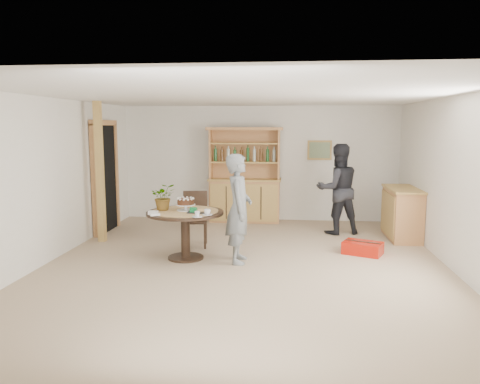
% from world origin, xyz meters
% --- Properties ---
extents(ground, '(7.00, 7.00, 0.00)m').
position_xyz_m(ground, '(0.00, 0.00, 0.00)').
color(ground, tan).
rests_on(ground, ground).
extents(room_shell, '(6.04, 7.04, 2.52)m').
position_xyz_m(room_shell, '(0.00, 0.01, 1.74)').
color(room_shell, white).
rests_on(room_shell, ground).
extents(doorway, '(0.13, 1.10, 2.18)m').
position_xyz_m(doorway, '(-2.93, 2.00, 1.11)').
color(doorway, black).
rests_on(doorway, ground).
extents(pine_post, '(0.12, 0.12, 2.50)m').
position_xyz_m(pine_post, '(-2.70, 1.20, 1.25)').
color(pine_post, tan).
rests_on(pine_post, ground).
extents(hutch, '(1.62, 0.54, 2.04)m').
position_xyz_m(hutch, '(-0.30, 3.24, 0.69)').
color(hutch, tan).
rests_on(hutch, ground).
extents(sideboard, '(0.54, 1.26, 0.94)m').
position_xyz_m(sideboard, '(2.74, 2.00, 0.47)').
color(sideboard, tan).
rests_on(sideboard, ground).
extents(dining_table, '(1.20, 1.20, 0.76)m').
position_xyz_m(dining_table, '(-0.96, 0.26, 0.60)').
color(dining_table, black).
rests_on(dining_table, ground).
extents(dining_chair, '(0.47, 0.47, 0.95)m').
position_xyz_m(dining_chair, '(-0.97, 1.08, 0.54)').
color(dining_chair, black).
rests_on(dining_chair, ground).
extents(birthday_cake, '(0.30, 0.30, 0.20)m').
position_xyz_m(birthday_cake, '(-0.96, 0.31, 0.88)').
color(birthday_cake, white).
rests_on(birthday_cake, dining_table).
extents(flower_vase, '(0.47, 0.44, 0.42)m').
position_xyz_m(flower_vase, '(-1.31, 0.31, 0.97)').
color(flower_vase, '#3F7233').
rests_on(flower_vase, dining_table).
extents(gift_tray, '(0.30, 0.20, 0.08)m').
position_xyz_m(gift_tray, '(-0.74, 0.13, 0.79)').
color(gift_tray, black).
rests_on(gift_tray, dining_table).
extents(coffee_cup_a, '(0.15, 0.15, 0.09)m').
position_xyz_m(coffee_cup_a, '(-0.56, -0.02, 0.80)').
color(coffee_cup_a, silver).
rests_on(coffee_cup_a, dining_table).
extents(coffee_cup_b, '(0.15, 0.15, 0.08)m').
position_xyz_m(coffee_cup_b, '(-0.68, -0.19, 0.79)').
color(coffee_cup_b, silver).
rests_on(coffee_cup_b, dining_table).
extents(napkins, '(0.24, 0.33, 0.03)m').
position_xyz_m(napkins, '(-1.37, -0.06, 0.77)').
color(napkins, white).
rests_on(napkins, dining_table).
extents(teen_boy, '(0.42, 0.62, 1.66)m').
position_xyz_m(teen_boy, '(-0.11, 0.16, 0.83)').
color(teen_boy, slate).
rests_on(teen_boy, ground).
extents(adult_person, '(0.99, 0.86, 1.74)m').
position_xyz_m(adult_person, '(1.59, 2.27, 0.87)').
color(adult_person, black).
rests_on(adult_person, ground).
extents(red_suitcase, '(0.71, 0.61, 0.21)m').
position_xyz_m(red_suitcase, '(1.85, 0.80, 0.10)').
color(red_suitcase, '#B91709').
rests_on(red_suitcase, ground).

